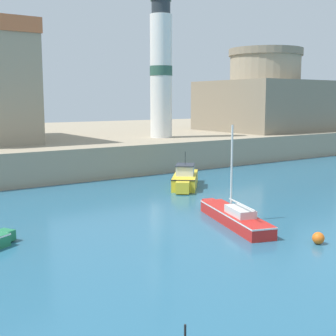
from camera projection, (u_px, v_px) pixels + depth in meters
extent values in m
cube|color=gray|center=(31.00, 143.00, 52.42)|extent=(120.00, 40.00, 2.49)
cube|color=#237A4C|center=(5.00, 235.00, 20.18)|extent=(0.88, 0.93, 0.46)
cube|color=yellow|center=(185.00, 180.00, 33.00)|extent=(4.29, 4.68, 0.88)
cube|color=yellow|center=(183.00, 188.00, 30.29)|extent=(1.12, 1.10, 0.75)
cube|color=black|center=(185.00, 175.00, 32.94)|extent=(4.34, 4.73, 0.07)
cube|color=silver|center=(185.00, 170.00, 32.65)|extent=(1.99, 2.05, 0.65)
cube|color=#2D333D|center=(185.00, 165.00, 32.60)|extent=(2.14, 2.21, 0.08)
cylinder|color=black|center=(185.00, 158.00, 32.53)|extent=(0.04, 0.04, 0.90)
cube|color=red|center=(235.00, 218.00, 23.01)|extent=(3.02, 6.23, 0.60)
cube|color=red|center=(209.00, 204.00, 26.19)|extent=(0.81, 0.73, 0.51)
cube|color=white|center=(235.00, 213.00, 22.98)|extent=(3.05, 6.29, 0.07)
cylinder|color=silver|center=(232.00, 168.00, 23.10)|extent=(0.10, 0.10, 4.26)
cylinder|color=silver|center=(242.00, 205.00, 22.16)|extent=(0.91, 2.66, 0.08)
cube|color=silver|center=(240.00, 211.00, 22.36)|extent=(1.37, 2.02, 0.36)
sphere|color=orange|center=(318.00, 238.00, 19.85)|extent=(0.52, 0.52, 0.52)
cube|color=gray|center=(264.00, 106.00, 55.19)|extent=(12.35, 12.35, 5.73)
cylinder|color=gray|center=(264.00, 94.00, 54.98)|extent=(8.14, 8.14, 8.62)
cylinder|color=gray|center=(266.00, 53.00, 54.30)|extent=(8.55, 8.55, 0.80)
cylinder|color=silver|center=(161.00, 77.00, 44.11)|extent=(2.06, 2.06, 11.42)
cylinder|color=#2D5647|center=(161.00, 71.00, 44.03)|extent=(2.12, 2.12, 0.90)
cylinder|color=#262D33|center=(161.00, 8.00, 43.20)|extent=(1.75, 1.75, 1.20)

